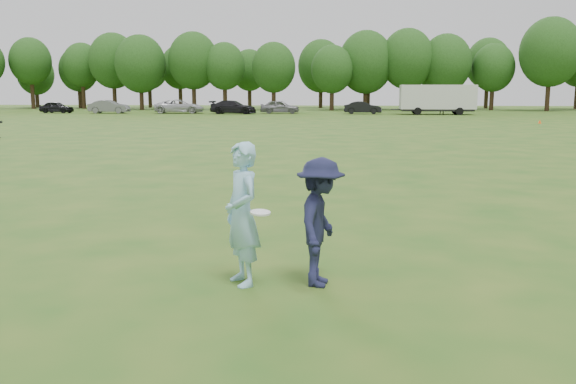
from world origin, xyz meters
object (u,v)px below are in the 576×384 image
(defender, at_px, (320,222))
(field_cone, at_px, (540,122))
(thrower, at_px, (242,214))
(car_c, at_px, (179,107))
(car_a, at_px, (56,107))
(car_d, at_px, (233,107))
(cargo_trailer, at_px, (437,98))
(car_f, at_px, (363,108))
(player_far_d, at_px, (442,107))
(car_e, at_px, (280,107))
(car_b, at_px, (109,107))

(defender, distance_m, field_cone, 45.21)
(thrower, height_order, car_c, thrower)
(thrower, distance_m, car_a, 68.77)
(car_a, bearing_deg, field_cone, -103.75)
(car_c, bearing_deg, car_a, 83.73)
(car_d, xyz_separation_m, cargo_trailer, (22.43, 0.18, 1.03))
(car_c, height_order, car_f, car_c)
(thrower, height_order, car_a, thrower)
(defender, distance_m, cargo_trailer, 60.99)
(player_far_d, xyz_separation_m, car_e, (-17.88, 1.34, -0.04))
(car_b, bearing_deg, car_a, 83.17)
(cargo_trailer, bearing_deg, field_cone, -72.89)
(car_a, bearing_deg, car_b, -87.74)
(car_e, distance_m, field_cone, 29.72)
(player_far_d, height_order, car_e, player_far_d)
(car_b, distance_m, cargo_trailer, 36.90)
(cargo_trailer, bearing_deg, car_a, 179.10)
(car_b, xyz_separation_m, cargo_trailer, (36.88, -0.15, 1.02))
(car_d, bearing_deg, car_b, 93.06)
(defender, xyz_separation_m, player_far_d, (10.85, 60.07, -0.06))
(player_far_d, height_order, cargo_trailer, cargo_trailer)
(car_f, distance_m, cargo_trailer, 8.12)
(car_f, bearing_deg, car_d, 96.51)
(car_a, height_order, field_cone, car_a)
(car_a, distance_m, car_b, 6.57)
(defender, height_order, car_d, defender)
(defender, relative_size, car_c, 0.31)
(car_b, height_order, car_c, car_c)
(defender, distance_m, car_f, 61.11)
(car_b, bearing_deg, car_f, -90.58)
(field_cone, bearing_deg, car_c, 151.56)
(car_e, bearing_deg, field_cone, -133.54)
(car_a, xyz_separation_m, car_f, (35.44, 0.28, 0.03))
(car_e, xyz_separation_m, cargo_trailer, (17.35, -1.31, 1.02))
(thrower, bearing_deg, car_d, 158.69)
(car_e, bearing_deg, cargo_trailer, -97.99)
(thrower, xyz_separation_m, car_e, (-5.98, 61.46, -0.20))
(thrower, xyz_separation_m, field_cone, (16.82, 42.41, -0.81))
(player_far_d, distance_m, field_cone, 18.39)
(thrower, xyz_separation_m, car_b, (-25.52, 60.30, -0.21))
(car_a, bearing_deg, cargo_trailer, -84.01)
(thrower, relative_size, car_d, 0.37)
(car_d, distance_m, car_f, 14.49)
(car_c, distance_m, car_f, 20.88)
(player_far_d, height_order, car_a, player_far_d)
(defender, xyz_separation_m, car_a, (-33.11, 60.78, -0.20))
(car_d, relative_size, car_f, 1.23)
(car_a, distance_m, car_d, 21.01)
(field_cone, bearing_deg, thrower, -111.64)
(defender, distance_m, car_b, 65.85)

